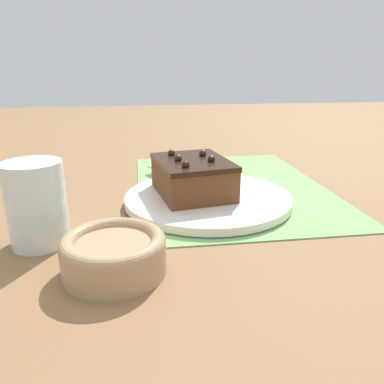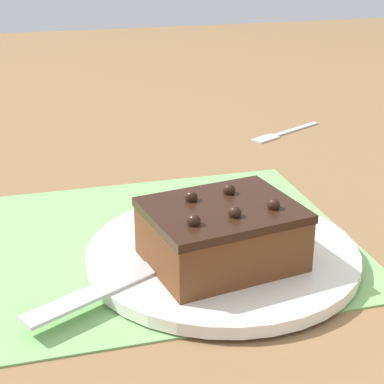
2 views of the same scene
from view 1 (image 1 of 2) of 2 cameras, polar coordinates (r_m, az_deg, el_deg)
name	(u,v)px [view 1 (image 1 of 2)]	position (r m, az deg, el deg)	size (l,w,h in m)	color
ground_plane	(230,187)	(0.70, 5.81, 0.77)	(3.00, 3.00, 0.00)	olive
placemat_woven	(230,186)	(0.70, 5.81, 0.92)	(0.46, 0.34, 0.00)	#7AB266
cake_plate	(208,198)	(0.61, 2.41, -0.94)	(0.27, 0.27, 0.01)	white
chocolate_cake	(193,177)	(0.61, 0.10, 2.37)	(0.15, 0.13, 0.07)	brown
serving_knife	(193,181)	(0.66, 0.22, 1.73)	(0.20, 0.12, 0.01)	#472D19
drinking_glass	(37,204)	(0.50, -22.61, -1.69)	(0.07, 0.07, 0.11)	silver
small_bowl	(114,253)	(0.42, -11.80, -9.05)	(0.11, 0.11, 0.04)	tan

